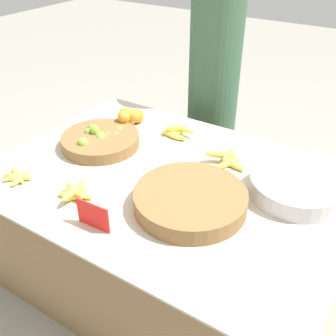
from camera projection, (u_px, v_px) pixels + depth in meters
ground_plane at (168, 269)px, 2.17m from camera, size 12.00×12.00×0.00m
market_table at (168, 227)px, 2.00m from camera, size 1.63×1.18×0.62m
lime_bowl at (100, 140)px, 2.06m from camera, size 0.40×0.40×0.10m
tomato_basket at (190, 200)px, 1.62m from camera, size 0.47×0.47×0.08m
orange_pile at (130, 117)px, 2.25m from camera, size 0.18×0.20×0.12m
metal_bowl at (296, 187)px, 1.69m from camera, size 0.40×0.40×0.08m
price_sign at (93, 216)px, 1.51m from camera, size 0.15×0.01×0.12m
banana_bunch_front_center at (177, 132)px, 2.14m from camera, size 0.18×0.12×0.06m
banana_bunch_back_center at (227, 160)px, 1.91m from camera, size 0.22×0.20×0.06m
banana_bunch_front_left at (75, 193)px, 1.68m from camera, size 0.16×0.16×0.06m
banana_bunch_middle_right at (18, 177)px, 1.81m from camera, size 0.16×0.13×0.03m
vendor_person at (214, 85)px, 2.52m from camera, size 0.32×0.32×1.57m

